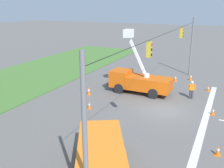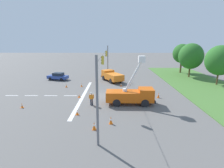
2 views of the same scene
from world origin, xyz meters
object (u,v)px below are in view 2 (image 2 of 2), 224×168
(tree_west, at_px, (191,56))
(traffic_cone_foreground_right, at_px, (66,86))
(sedan_blue, at_px, (58,76))
(tree_far_west, at_px, (182,54))
(utility_truck_support_near, at_px, (112,76))
(traffic_cone_foreground_left, at_px, (158,95))
(traffic_cone_near_bucket, at_px, (81,85))
(traffic_cone_far_right, at_px, (94,126))
(traffic_cone_lane_edge_b, at_px, (22,105))
(traffic_cone_centre_line, at_px, (77,112))
(traffic_cone_lane_edge_a, at_px, (79,95))
(traffic_cone_mid_right, at_px, (142,90))
(traffic_cone_far_left, at_px, (121,85))
(traffic_cone_mid_left, at_px, (111,120))
(tree_centre, at_px, (220,60))
(utility_truck_bucket_lift, at_px, (131,94))
(road_worker, at_px, (91,98))

(tree_west, xyz_separation_m, traffic_cone_foreground_right, (9.07, -25.92, -4.50))
(sedan_blue, bearing_deg, tree_far_west, 106.22)
(utility_truck_support_near, height_order, traffic_cone_foreground_left, utility_truck_support_near)
(traffic_cone_near_bucket, xyz_separation_m, traffic_cone_far_right, (15.95, 4.03, 0.08))
(traffic_cone_near_bucket, bearing_deg, traffic_cone_lane_edge_b, -28.28)
(traffic_cone_centre_line, bearing_deg, traffic_cone_lane_edge_a, -171.21)
(traffic_cone_foreground_right, relative_size, traffic_cone_near_bucket, 1.00)
(utility_truck_support_near, bearing_deg, traffic_cone_foreground_left, 32.52)
(traffic_cone_mid_right, relative_size, traffic_cone_centre_line, 1.06)
(traffic_cone_foreground_left, bearing_deg, traffic_cone_far_left, -142.41)
(traffic_cone_far_left, distance_m, traffic_cone_centre_line, 14.06)
(traffic_cone_mid_left, relative_size, traffic_cone_mid_right, 1.22)
(tree_centre, bearing_deg, utility_truck_bucket_lift, -58.95)
(road_worker, bearing_deg, traffic_cone_lane_edge_a, -145.07)
(traffic_cone_mid_right, bearing_deg, traffic_cone_centre_line, -43.52)
(tree_centre, xyz_separation_m, utility_truck_support_near, (-3.17, -19.92, -3.55))
(traffic_cone_mid_left, xyz_separation_m, traffic_cone_lane_edge_b, (-4.29, -11.20, -0.11))
(tree_centre, xyz_separation_m, traffic_cone_mid_right, (4.55, -14.82, -4.36))
(traffic_cone_mid_left, xyz_separation_m, traffic_cone_mid_right, (-11.55, 5.03, -0.08))
(tree_centre, distance_m, road_worker, 25.19)
(traffic_cone_near_bucket, height_order, traffic_cone_far_right, traffic_cone_far_right)
(utility_truck_bucket_lift, bearing_deg, traffic_cone_foreground_right, -128.27)
(utility_truck_bucket_lift, distance_m, traffic_cone_foreground_left, 5.11)
(traffic_cone_far_right, bearing_deg, traffic_cone_centre_line, -146.09)
(traffic_cone_lane_edge_a, bearing_deg, utility_truck_support_near, 156.28)
(traffic_cone_lane_edge_a, bearing_deg, traffic_cone_far_right, 18.63)
(tree_far_west, distance_m, traffic_cone_near_bucket, 27.74)
(traffic_cone_far_right, bearing_deg, utility_truck_bucket_lift, 148.96)
(utility_truck_bucket_lift, relative_size, traffic_cone_mid_right, 9.64)
(tree_far_west, height_order, traffic_cone_foreground_right, tree_far_west)
(traffic_cone_mid_right, relative_size, traffic_cone_lane_edge_a, 1.02)
(traffic_cone_near_bucket, bearing_deg, traffic_cone_mid_right, 73.31)
(utility_truck_bucket_lift, distance_m, traffic_cone_far_right, 8.14)
(sedan_blue, relative_size, traffic_cone_mid_right, 6.95)
(traffic_cone_lane_edge_b, height_order, traffic_cone_far_right, traffic_cone_far_right)
(traffic_cone_far_left, bearing_deg, traffic_cone_near_bucket, -86.96)
(tree_centre, relative_size, traffic_cone_foreground_right, 11.17)
(utility_truck_support_near, xyz_separation_m, traffic_cone_lane_edge_a, (10.82, -4.75, -0.82))
(tree_centre, bearing_deg, tree_west, -163.13)
(sedan_blue, bearing_deg, traffic_cone_centre_line, 23.11)
(utility_truck_bucket_lift, height_order, traffic_cone_lane_edge_a, utility_truck_bucket_lift)
(traffic_cone_lane_edge_a, bearing_deg, tree_centre, 107.21)
(tree_far_west, distance_m, tree_centre, 13.04)
(traffic_cone_far_right, relative_size, traffic_cone_centre_line, 1.32)
(road_worker, distance_m, traffic_cone_near_bucket, 9.97)
(traffic_cone_lane_edge_b, relative_size, traffic_cone_far_right, 0.76)
(tree_centre, distance_m, utility_truck_support_near, 20.48)
(road_worker, height_order, traffic_cone_near_bucket, road_worker)
(sedan_blue, bearing_deg, traffic_cone_far_right, 24.96)
(road_worker, xyz_separation_m, traffic_cone_far_left, (-9.87, 4.27, -0.73))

